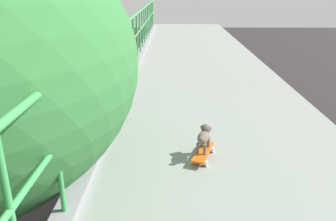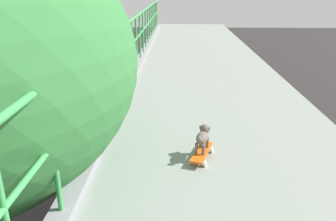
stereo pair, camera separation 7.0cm
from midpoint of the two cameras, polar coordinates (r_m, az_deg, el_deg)
name	(u,v)px [view 2 (the right image)]	position (r m, az deg, el deg)	size (l,w,h in m)	color
city_bus	(31,82)	(21.08, -22.15, 4.43)	(2.70, 10.00, 3.02)	white
toy_skateboard	(202,153)	(3.87, 6.28, -7.11)	(0.30, 0.55, 0.09)	#E45914
small_dog	(203,136)	(3.83, 6.45, -4.32)	(0.20, 0.34, 0.28)	#635751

